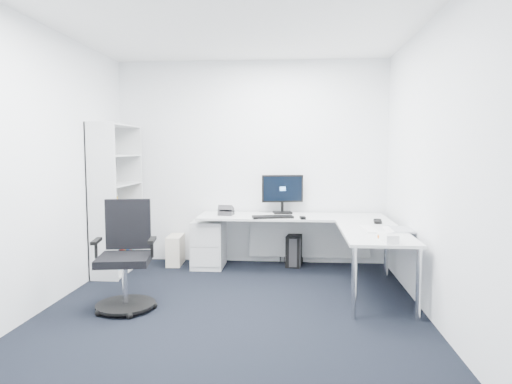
# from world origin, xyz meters

# --- Properties ---
(ground) EXTENTS (4.20, 4.20, 0.00)m
(ground) POSITION_xyz_m (0.00, 0.00, 0.00)
(ground) COLOR black
(ceiling) EXTENTS (4.20, 4.20, 0.00)m
(ceiling) POSITION_xyz_m (0.00, 0.00, 2.70)
(ceiling) COLOR white
(wall_back) EXTENTS (3.60, 0.02, 2.70)m
(wall_back) POSITION_xyz_m (0.00, 2.10, 1.35)
(wall_back) COLOR white
(wall_back) RESTS_ON ground
(wall_front) EXTENTS (3.60, 0.02, 2.70)m
(wall_front) POSITION_xyz_m (0.00, -2.10, 1.35)
(wall_front) COLOR white
(wall_front) RESTS_ON ground
(wall_left) EXTENTS (0.02, 4.20, 2.70)m
(wall_left) POSITION_xyz_m (-1.80, 0.00, 1.35)
(wall_left) COLOR white
(wall_left) RESTS_ON ground
(wall_right) EXTENTS (0.02, 4.20, 2.70)m
(wall_right) POSITION_xyz_m (1.80, 0.00, 1.35)
(wall_right) COLOR white
(wall_right) RESTS_ON ground
(l_desk) EXTENTS (2.36, 1.32, 0.69)m
(l_desk) POSITION_xyz_m (0.55, 1.40, 0.34)
(l_desk) COLOR silver
(l_desk) RESTS_ON ground
(drawer_pedestal) EXTENTS (0.40, 0.49, 0.61)m
(drawer_pedestal) POSITION_xyz_m (-0.53, 1.75, 0.30)
(drawer_pedestal) COLOR silver
(drawer_pedestal) RESTS_ON ground
(bookshelf) EXTENTS (0.36, 0.92, 1.84)m
(bookshelf) POSITION_xyz_m (-1.62, 1.45, 0.92)
(bookshelf) COLOR silver
(bookshelf) RESTS_ON ground
(task_chair) EXTENTS (0.67, 0.67, 1.04)m
(task_chair) POSITION_xyz_m (-1.02, 0.10, 0.52)
(task_chair) COLOR black
(task_chair) RESTS_ON ground
(black_pc_tower) EXTENTS (0.24, 0.44, 0.41)m
(black_pc_tower) POSITION_xyz_m (0.59, 1.95, 0.20)
(black_pc_tower) COLOR black
(black_pc_tower) RESTS_ON ground
(beige_pc_tower) EXTENTS (0.21, 0.42, 0.39)m
(beige_pc_tower) POSITION_xyz_m (-0.99, 1.84, 0.19)
(beige_pc_tower) COLOR beige
(beige_pc_tower) RESTS_ON ground
(power_strip) EXTENTS (0.36, 0.07, 0.04)m
(power_strip) POSITION_xyz_m (0.95, 2.13, 0.02)
(power_strip) COLOR white
(power_strip) RESTS_ON ground
(monitor) EXTENTS (0.57, 0.27, 0.52)m
(monitor) POSITION_xyz_m (0.43, 1.93, 0.95)
(monitor) COLOR black
(monitor) RESTS_ON l_desk
(black_keyboard) EXTENTS (0.52, 0.27, 0.02)m
(black_keyboard) POSITION_xyz_m (0.32, 1.53, 0.70)
(black_keyboard) COLOR black
(black_keyboard) RESTS_ON l_desk
(mouse) EXTENTS (0.08, 0.11, 0.03)m
(mouse) POSITION_xyz_m (0.68, 1.45, 0.70)
(mouse) COLOR black
(mouse) RESTS_ON l_desk
(desk_phone) EXTENTS (0.20, 0.20, 0.13)m
(desk_phone) POSITION_xyz_m (-0.29, 1.72, 0.75)
(desk_phone) COLOR #2D2C2F
(desk_phone) RESTS_ON l_desk
(laptop) EXTENTS (0.39, 0.38, 0.26)m
(laptop) POSITION_xyz_m (1.67, 0.76, 0.82)
(laptop) COLOR silver
(laptop) RESTS_ON l_desk
(white_keyboard) EXTENTS (0.15, 0.43, 0.01)m
(white_keyboard) POSITION_xyz_m (1.36, 0.77, 0.70)
(white_keyboard) COLOR white
(white_keyboard) RESTS_ON l_desk
(headphones) EXTENTS (0.16, 0.23, 0.06)m
(headphones) POSITION_xyz_m (1.54, 1.25, 0.72)
(headphones) COLOR black
(headphones) RESTS_ON l_desk
(orange_fruit) EXTENTS (0.07, 0.07, 0.07)m
(orange_fruit) POSITION_xyz_m (1.38, 0.21, 0.72)
(orange_fruit) COLOR orange
(orange_fruit) RESTS_ON l_desk
(tissue_box) EXTENTS (0.16, 0.24, 0.08)m
(tissue_box) POSITION_xyz_m (1.42, 0.14, 0.73)
(tissue_box) COLOR white
(tissue_box) RESTS_ON l_desk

